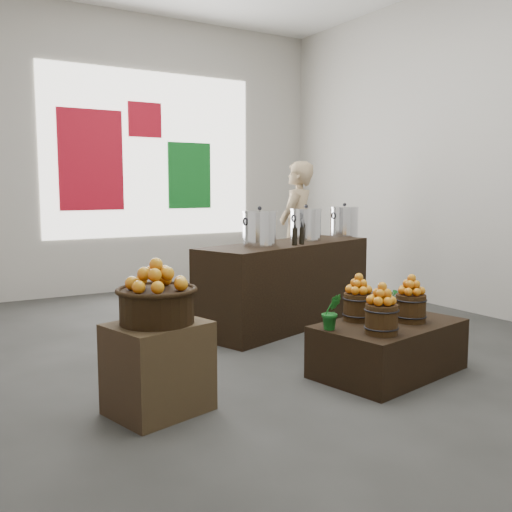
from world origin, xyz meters
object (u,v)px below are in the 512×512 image
display_table (389,348)px  counter (286,284)px  stock_pot_center (306,225)px  shopper (297,230)px  wicker_basket (157,306)px  stock_pot_left (260,229)px  crate (158,368)px  stock_pot_right (344,222)px

display_table → counter: 1.85m
stock_pot_center → shopper: bearing=59.6°
wicker_basket → display_table: size_ratio=0.41×
stock_pot_center → wicker_basket: bearing=-145.1°
stock_pot_left → crate: bearing=-139.1°
counter → shopper: (0.99, 1.22, 0.48)m
counter → stock_pot_left: stock_pot_left is taller
crate → stock_pot_left: stock_pot_left is taller
wicker_basket → stock_pot_center: stock_pot_center is taller
wicker_basket → shopper: (3.13, 2.83, 0.21)m
wicker_basket → stock_pot_left: 2.28m
stock_pot_center → stock_pot_right: (0.77, 0.25, 0.00)m
crate → stock_pot_center: (2.48, 1.73, 0.78)m
stock_pot_left → stock_pot_right: (1.55, 0.50, 0.00)m
crate → wicker_basket: 0.42m
counter → shopper: 1.64m
stock_pot_center → counter: bearing=-161.9°
display_table → shopper: (1.21, 3.04, 0.72)m
stock_pot_right → wicker_basket: bearing=-148.7°
display_table → counter: size_ratio=0.54×
wicker_basket → stock_pot_right: bearing=31.3°
stock_pot_right → stock_pot_center: bearing=-161.9°
display_table → stock_pot_center: size_ratio=3.53×
stock_pot_center → stock_pot_right: bearing=18.1°
crate → stock_pot_center: 3.12m
crate → wicker_basket: (0.00, 0.00, 0.42)m
crate → stock_pot_right: size_ratio=1.79×
stock_pot_center → shopper: 1.29m
counter → stock_pot_left: bearing=180.0°
stock_pot_left → stock_pot_center: size_ratio=1.00×
display_table → stock_pot_right: stock_pot_right is taller
stock_pot_right → shopper: 0.88m
counter → stock_pot_center: stock_pot_center is taller
shopper → wicker_basket: bearing=8.5°
wicker_basket → stock_pot_center: bearing=34.9°
counter → shopper: size_ratio=1.20×
display_table → stock_pot_center: stock_pot_center is taller
wicker_basket → display_table: bearing=-6.0°
stock_pot_center → stock_pot_right: 0.81m
wicker_basket → stock_pot_center: size_ratio=1.43×
wicker_basket → stock_pot_left: bearing=40.9°
wicker_basket → shopper: size_ratio=0.26×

